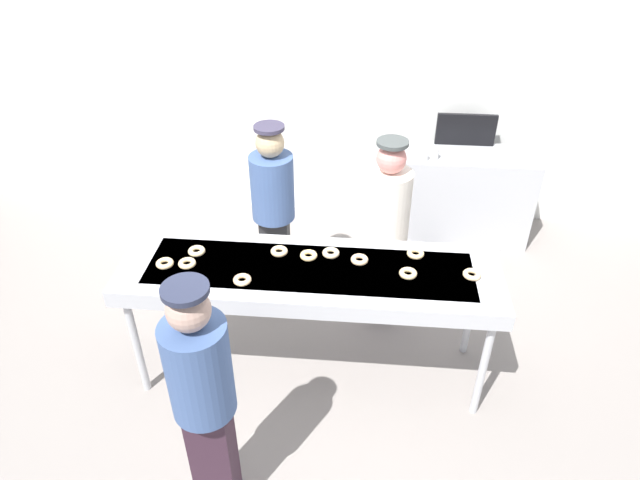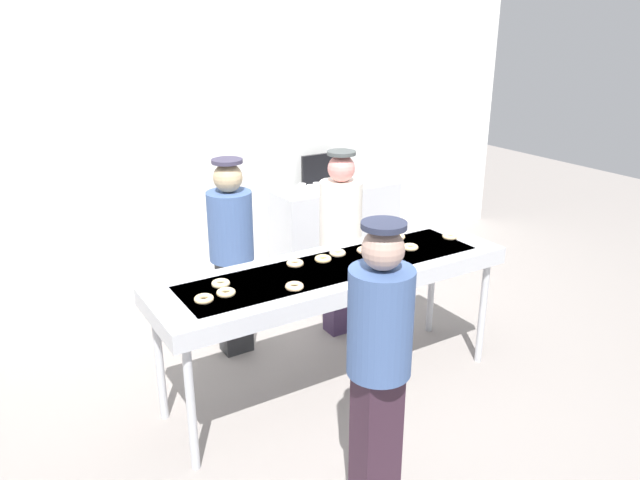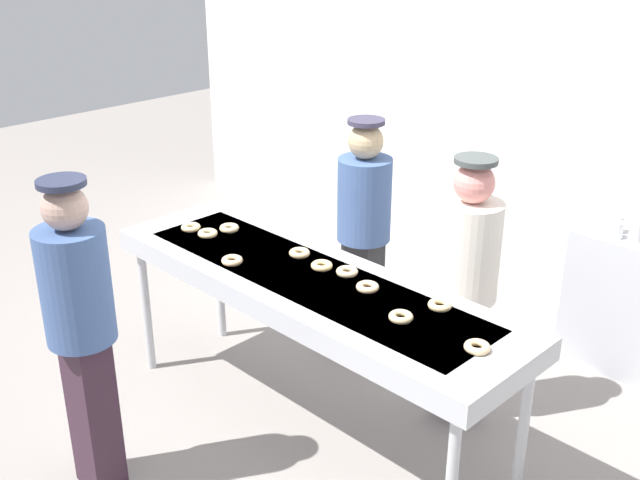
% 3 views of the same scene
% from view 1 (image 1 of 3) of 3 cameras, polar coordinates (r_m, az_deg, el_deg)
% --- Properties ---
extents(ground_plane, '(16.00, 16.00, 0.00)m').
position_cam_1_polar(ground_plane, '(4.58, -0.91, -12.79)').
color(ground_plane, gray).
extents(back_wall, '(8.00, 0.12, 3.05)m').
position_cam_1_polar(back_wall, '(5.85, 1.49, 16.27)').
color(back_wall, white).
rests_on(back_wall, ground).
extents(fryer_conveyor, '(2.64, 0.77, 1.00)m').
position_cam_1_polar(fryer_conveyor, '(3.94, -1.04, -3.66)').
color(fryer_conveyor, '#B7BABF').
rests_on(fryer_conveyor, ground).
extents(plain_donut_0, '(0.17, 0.17, 0.04)m').
position_cam_1_polar(plain_donut_0, '(4.12, -12.34, -1.09)').
color(plain_donut_0, beige).
rests_on(plain_donut_0, fryer_conveyor).
extents(plain_donut_1, '(0.13, 0.13, 0.04)m').
position_cam_1_polar(plain_donut_1, '(3.98, -1.16, -1.57)').
color(plain_donut_1, '#F7D184').
rests_on(plain_donut_1, fryer_conveyor).
extents(plain_donut_2, '(0.17, 0.17, 0.04)m').
position_cam_1_polar(plain_donut_2, '(4.04, -4.14, -1.14)').
color(plain_donut_2, '#F2CA8F').
rests_on(plain_donut_2, fryer_conveyor).
extents(plain_donut_3, '(0.16, 0.16, 0.04)m').
position_cam_1_polar(plain_donut_3, '(3.95, 4.00, -1.99)').
color(plain_donut_3, '#F4C591').
rests_on(plain_donut_3, fryer_conveyor).
extents(plain_donut_4, '(0.13, 0.13, 0.04)m').
position_cam_1_polar(plain_donut_4, '(4.06, 9.62, -1.36)').
color(plain_donut_4, '#EECC8B').
rests_on(plain_donut_4, fryer_conveyor).
extents(plain_donut_5, '(0.17, 0.17, 0.04)m').
position_cam_1_polar(plain_donut_5, '(3.87, 8.87, -3.35)').
color(plain_donut_5, beige).
rests_on(plain_donut_5, fryer_conveyor).
extents(plain_donut_6, '(0.16, 0.16, 0.04)m').
position_cam_1_polar(plain_donut_6, '(4.02, -13.26, -2.30)').
color(plain_donut_6, '#F6D594').
rests_on(plain_donut_6, fryer_conveyor).
extents(plain_donut_7, '(0.17, 0.17, 0.04)m').
position_cam_1_polar(plain_donut_7, '(4.06, -15.39, -2.29)').
color(plain_donut_7, '#F5CF91').
rests_on(plain_donut_7, fryer_conveyor).
extents(plain_donut_8, '(0.16, 0.16, 0.04)m').
position_cam_1_polar(plain_donut_8, '(3.95, 15.06, -3.34)').
color(plain_donut_8, '#F7CF94').
rests_on(plain_donut_8, fryer_conveyor).
extents(plain_donut_9, '(0.13, 0.13, 0.04)m').
position_cam_1_polar(plain_donut_9, '(4.01, 1.10, -1.32)').
color(plain_donut_9, beige).
rests_on(plain_donut_9, fryer_conveyor).
extents(plain_donut_10, '(0.16, 0.16, 0.04)m').
position_cam_1_polar(plain_donut_10, '(3.80, -7.85, -4.00)').
color(plain_donut_10, '#EEC38C').
rests_on(plain_donut_10, fryer_conveyor).
extents(worker_baker, '(0.36, 0.36, 1.64)m').
position_cam_1_polar(worker_baker, '(4.52, 6.72, 1.89)').
color(worker_baker, '#3B2948').
rests_on(worker_baker, ground).
extents(worker_assistant, '(0.36, 0.36, 1.65)m').
position_cam_1_polar(worker_assistant, '(4.71, -4.74, 3.60)').
color(worker_assistant, '#29292B').
rests_on(worker_assistant, ground).
extents(customer_waiting, '(0.34, 0.34, 1.73)m').
position_cam_1_polar(customer_waiting, '(3.17, -11.68, -15.02)').
color(customer_waiting, '#331F2D').
rests_on(customer_waiting, ground).
extents(prep_counter, '(1.39, 0.53, 0.94)m').
position_cam_1_polar(prep_counter, '(5.94, 13.87, 4.35)').
color(prep_counter, '#B7BABF').
rests_on(prep_counter, ground).
extents(paper_cup_0, '(0.08, 0.08, 0.11)m').
position_cam_1_polar(paper_cup_0, '(5.54, 11.48, 8.54)').
color(paper_cup_0, white).
rests_on(paper_cup_0, prep_counter).
extents(paper_cup_1, '(0.08, 0.08, 0.11)m').
position_cam_1_polar(paper_cup_1, '(5.49, 10.43, 8.41)').
color(paper_cup_1, white).
rests_on(paper_cup_1, prep_counter).
extents(paper_cup_2, '(0.08, 0.08, 0.11)m').
position_cam_1_polar(paper_cup_2, '(5.57, 9.94, 8.86)').
color(paper_cup_2, white).
rests_on(paper_cup_2, prep_counter).
extents(menu_display, '(0.58, 0.04, 0.32)m').
position_cam_1_polar(menu_display, '(5.85, 14.49, 10.72)').
color(menu_display, black).
rests_on(menu_display, prep_counter).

